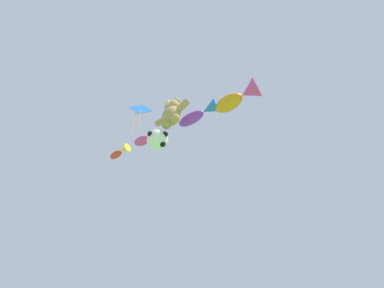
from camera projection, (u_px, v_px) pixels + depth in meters
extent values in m
ellipsoid|color=tan|center=(172.00, 116.00, 12.86)|extent=(1.02, 0.87, 1.24)
sphere|color=tan|center=(173.00, 108.00, 13.62)|extent=(0.85, 0.85, 0.85)
sphere|color=beige|center=(168.00, 103.00, 13.40)|extent=(0.36, 0.36, 0.36)
sphere|color=tan|center=(169.00, 108.00, 14.00)|extent=(0.35, 0.35, 0.35)
cylinder|color=tan|center=(161.00, 122.00, 13.30)|extent=(0.74, 0.33, 0.58)
sphere|color=tan|center=(166.00, 125.00, 12.47)|extent=(0.46, 0.46, 0.46)
sphere|color=tan|center=(177.00, 102.00, 13.78)|extent=(0.35, 0.35, 0.35)
cylinder|color=tan|center=(183.00, 106.00, 12.77)|extent=(0.74, 0.33, 0.58)
sphere|color=tan|center=(175.00, 118.00, 12.27)|extent=(0.46, 0.46, 0.46)
sphere|color=white|center=(158.00, 140.00, 12.07)|extent=(1.02, 1.02, 1.02)
sphere|color=black|center=(165.00, 134.00, 11.90)|extent=(0.29, 0.29, 0.29)
sphere|color=black|center=(161.00, 141.00, 12.52)|extent=(0.29, 0.29, 0.29)
sphere|color=black|center=(151.00, 134.00, 11.81)|extent=(0.29, 0.29, 0.29)
sphere|color=black|center=(163.00, 144.00, 11.75)|extent=(0.29, 0.29, 0.29)
ellipsoid|color=orange|center=(229.00, 103.00, 13.23)|extent=(1.61, 1.00, 0.71)
cone|color=#E53F9E|center=(250.00, 91.00, 12.86)|extent=(0.95, 1.13, 1.05)
sphere|color=black|center=(220.00, 106.00, 13.53)|extent=(0.18, 0.18, 0.18)
ellipsoid|color=purple|center=(191.00, 119.00, 14.06)|extent=(1.61, 0.82, 0.54)
cone|color=blue|center=(210.00, 108.00, 13.71)|extent=(0.94, 0.89, 0.79)
sphere|color=black|center=(184.00, 121.00, 14.33)|extent=(0.14, 0.14, 0.14)
ellipsoid|color=#E53F9E|center=(142.00, 141.00, 14.28)|extent=(1.07, 0.76, 0.47)
cone|color=orange|center=(154.00, 136.00, 14.10)|extent=(0.68, 0.79, 0.69)
sphere|color=black|center=(138.00, 142.00, 14.47)|extent=(0.12, 0.12, 0.12)
ellipsoid|color=red|center=(116.00, 155.00, 15.53)|extent=(0.94, 0.49, 0.36)
cone|color=yellow|center=(125.00, 149.00, 15.31)|extent=(0.54, 0.57, 0.53)
sphere|color=black|center=(113.00, 156.00, 15.71)|extent=(0.09, 0.09, 0.09)
cube|color=blue|center=(141.00, 109.00, 15.86)|extent=(0.97, 1.13, 1.47)
cylinder|color=orange|center=(134.00, 122.00, 14.66)|extent=(0.03, 0.22, 2.08)
cylinder|color=orange|center=(140.00, 118.00, 14.72)|extent=(0.03, 0.18, 1.66)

